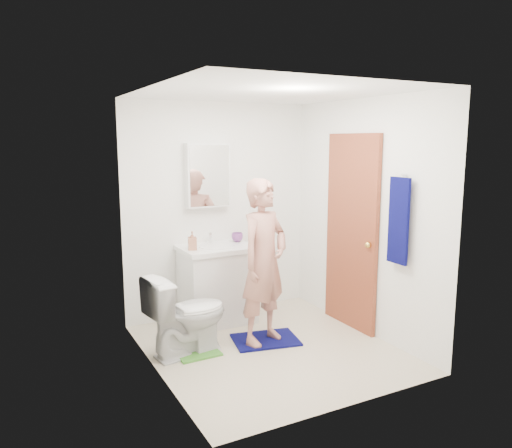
{
  "coord_description": "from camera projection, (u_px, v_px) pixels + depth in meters",
  "views": [
    {
      "loc": [
        -2.23,
        -3.96,
        1.98
      ],
      "look_at": [
        -0.02,
        0.25,
        1.18
      ],
      "focal_mm": 35.0,
      "sensor_mm": 36.0,
      "label": 1
    }
  ],
  "objects": [
    {
      "name": "countertop",
      "position": [
        217.0,
        248.0,
        5.4
      ],
      "size": [
        0.79,
        0.59,
        0.05
      ],
      "primitive_type": "cube",
      "color": "white",
      "rests_on": "vanity_cabinet"
    },
    {
      "name": "floor",
      "position": [
        270.0,
        349.0,
        4.81
      ],
      "size": [
        2.2,
        2.4,
        0.02
      ],
      "primitive_type": "cube",
      "color": "beige",
      "rests_on": "ground"
    },
    {
      "name": "man",
      "position": [
        264.0,
        262.0,
        4.8
      ],
      "size": [
        0.69,
        0.57,
        1.6
      ],
      "primitive_type": "imported",
      "rotation": [
        0.0,
        0.0,
        0.38
      ],
      "color": "#B57666",
      "rests_on": "bath_mat"
    },
    {
      "name": "bath_mat",
      "position": [
        265.0,
        340.0,
        4.98
      ],
      "size": [
        0.71,
        0.57,
        0.02
      ],
      "primitive_type": "cube",
      "rotation": [
        0.0,
        0.0,
        -0.21
      ],
      "color": "#08094D",
      "rests_on": "floor"
    },
    {
      "name": "wall_left",
      "position": [
        153.0,
        236.0,
        4.1
      ],
      "size": [
        0.02,
        2.4,
        2.4
      ],
      "primitive_type": "cube",
      "color": "white",
      "rests_on": "ground"
    },
    {
      "name": "medicine_cabinet",
      "position": [
        208.0,
        175.0,
        5.47
      ],
      "size": [
        0.5,
        0.12,
        0.7
      ],
      "primitive_type": "cube",
      "color": "white",
      "rests_on": "wall_back"
    },
    {
      "name": "green_rug",
      "position": [
        197.0,
        352.0,
        4.69
      ],
      "size": [
        0.4,
        0.34,
        0.02
      ],
      "primitive_type": "cube",
      "rotation": [
        0.0,
        0.0,
        0.02
      ],
      "color": "#4A9832",
      "rests_on": "floor"
    },
    {
      "name": "faucet",
      "position": [
        210.0,
        238.0,
        5.54
      ],
      "size": [
        0.03,
        0.03,
        0.12
      ],
      "primitive_type": "cylinder",
      "color": "silver",
      "rests_on": "countertop"
    },
    {
      "name": "mirror_panel",
      "position": [
        210.0,
        176.0,
        5.41
      ],
      "size": [
        0.46,
        0.01,
        0.66
      ],
      "primitive_type": "cube",
      "color": "white",
      "rests_on": "wall_back"
    },
    {
      "name": "wall_right",
      "position": [
        365.0,
        217.0,
        5.11
      ],
      "size": [
        0.02,
        2.4,
        2.4
      ],
      "primitive_type": "cube",
      "color": "white",
      "rests_on": "ground"
    },
    {
      "name": "wall_front",
      "position": [
        354.0,
        251.0,
        3.55
      ],
      "size": [
        2.2,
        0.02,
        2.4
      ],
      "primitive_type": "cube",
      "color": "white",
      "rests_on": "ground"
    },
    {
      "name": "door",
      "position": [
        351.0,
        232.0,
        5.25
      ],
      "size": [
        0.05,
        0.8,
        2.05
      ],
      "primitive_type": "cube",
      "color": "#A74D2E",
      "rests_on": "ground"
    },
    {
      "name": "toothbrush_cup",
      "position": [
        237.0,
        237.0,
        5.62
      ],
      "size": [
        0.14,
        0.14,
        0.1
      ],
      "primitive_type": "imported",
      "rotation": [
        0.0,
        0.0,
        -0.1
      ],
      "color": "#7D3F8A",
      "rests_on": "countertop"
    },
    {
      "name": "sink_basin",
      "position": [
        217.0,
        247.0,
        5.4
      ],
      "size": [
        0.4,
        0.4,
        0.03
      ],
      "primitive_type": "cylinder",
      "color": "white",
      "rests_on": "countertop"
    },
    {
      "name": "door_knob",
      "position": [
        368.0,
        245.0,
        4.97
      ],
      "size": [
        0.07,
        0.07,
        0.07
      ],
      "primitive_type": "sphere",
      "color": "gold",
      "rests_on": "door"
    },
    {
      "name": "towel",
      "position": [
        399.0,
        221.0,
        4.57
      ],
      "size": [
        0.03,
        0.24,
        0.8
      ],
      "primitive_type": "cube",
      "color": "#08094D",
      "rests_on": "wall_right"
    },
    {
      "name": "vanity_cabinet",
      "position": [
        217.0,
        286.0,
        5.47
      ],
      "size": [
        0.75,
        0.55,
        0.8
      ],
      "primitive_type": "cube",
      "color": "white",
      "rests_on": "floor"
    },
    {
      "name": "ceiling",
      "position": [
        271.0,
        91.0,
        4.4
      ],
      "size": [
        2.2,
        2.4,
        0.02
      ],
      "primitive_type": "cube",
      "color": "white",
      "rests_on": "ground"
    },
    {
      "name": "toilet",
      "position": [
        187.0,
        314.0,
        4.64
      ],
      "size": [
        0.81,
        0.54,
        0.77
      ],
      "primitive_type": "imported",
      "rotation": [
        0.0,
        0.0,
        1.72
      ],
      "color": "white",
      "rests_on": "floor"
    },
    {
      "name": "wall_back",
      "position": [
        218.0,
        210.0,
        5.66
      ],
      "size": [
        2.2,
        0.02,
        2.4
      ],
      "primitive_type": "cube",
      "color": "white",
      "rests_on": "ground"
    },
    {
      "name": "towel_hook",
      "position": [
        404.0,
        175.0,
        4.52
      ],
      "size": [
        0.06,
        0.02,
        0.02
      ],
      "primitive_type": "cylinder",
      "rotation": [
        0.0,
        1.57,
        0.0
      ],
      "color": "silver",
      "rests_on": "wall_right"
    },
    {
      "name": "soap_dispenser",
      "position": [
        192.0,
        241.0,
        5.19
      ],
      "size": [
        0.11,
        0.11,
        0.2
      ],
      "primitive_type": "imported",
      "rotation": [
        0.0,
        0.0,
        -0.28
      ],
      "color": "#AD6D51",
      "rests_on": "countertop"
    }
  ]
}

